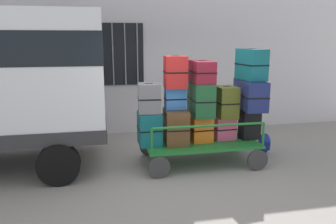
% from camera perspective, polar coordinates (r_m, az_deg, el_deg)
% --- Properties ---
extents(ground_plane, '(40.00, 40.00, 0.00)m').
position_cam_1_polar(ground_plane, '(6.52, 1.57, -9.09)').
color(ground_plane, gray).
extents(building_wall, '(12.00, 0.38, 5.00)m').
position_cam_1_polar(building_wall, '(8.73, -2.47, 13.06)').
color(building_wall, silver).
rests_on(building_wall, ground).
extents(luggage_cart, '(2.22, 1.26, 0.44)m').
position_cam_1_polar(luggage_cart, '(6.62, 5.46, -5.48)').
color(luggage_cart, '#1E722D').
rests_on(luggage_cart, ground).
extents(cart_railing, '(2.11, 1.12, 0.46)m').
position_cam_1_polar(cart_railing, '(6.50, 5.54, -1.71)').
color(cart_railing, '#1E722D').
rests_on(cart_railing, luggage_cart).
extents(suitcase_left_bottom, '(0.42, 0.52, 0.62)m').
position_cam_1_polar(suitcase_left_bottom, '(6.29, -3.15, -2.78)').
color(suitcase_left_bottom, '#0F5960').
rests_on(suitcase_left_bottom, luggage_cart).
extents(suitcase_left_middle, '(0.44, 0.49, 0.54)m').
position_cam_1_polar(suitcase_left_middle, '(6.16, -3.20, 2.39)').
color(suitcase_left_middle, slate).
rests_on(suitcase_left_middle, suitcase_left_bottom).
extents(suitcase_midleft_bottom, '(0.46, 0.67, 0.65)m').
position_cam_1_polar(suitcase_midleft_bottom, '(6.35, 1.33, -2.49)').
color(suitcase_midleft_bottom, brown).
rests_on(suitcase_midleft_bottom, luggage_cart).
extents(suitcase_midleft_middle, '(0.40, 0.28, 0.41)m').
position_cam_1_polar(suitcase_midleft_middle, '(6.30, 1.23, 2.30)').
color(suitcase_midleft_middle, '#3372C6').
rests_on(suitcase_midleft_middle, suitcase_midleft_bottom).
extents(suitcase_midleft_top, '(0.43, 0.45, 0.58)m').
position_cam_1_polar(suitcase_midleft_top, '(6.22, 1.26, 6.79)').
color(suitcase_midleft_top, '#B21E1E').
rests_on(suitcase_midleft_top, suitcase_midleft_middle).
extents(suitcase_center_bottom, '(0.42, 0.43, 0.51)m').
position_cam_1_polar(suitcase_center_bottom, '(6.53, 5.52, -2.76)').
color(suitcase_center_bottom, orange).
rests_on(suitcase_center_bottom, luggage_cart).
extents(suitcase_center_middle, '(0.42, 0.80, 0.64)m').
position_cam_1_polar(suitcase_center_middle, '(6.42, 5.57, 2.23)').
color(suitcase_center_middle, '#194C28').
rests_on(suitcase_center_middle, suitcase_center_bottom).
extents(suitcase_center_top, '(0.41, 0.74, 0.40)m').
position_cam_1_polar(suitcase_center_top, '(6.33, 5.73, 6.83)').
color(suitcase_center_top, maroon).
rests_on(suitcase_center_top, suitcase_center_middle).
extents(suitcase_midright_bottom, '(0.43, 0.34, 0.45)m').
position_cam_1_polar(suitcase_midright_bottom, '(6.73, 9.48, -2.69)').
color(suitcase_midright_bottom, '#CC4C72').
rests_on(suitcase_midright_bottom, luggage_cart).
extents(suitcase_midright_middle, '(0.38, 0.50, 0.61)m').
position_cam_1_polar(suitcase_midright_middle, '(6.58, 9.75, 1.68)').
color(suitcase_midright_middle, '#4C5119').
rests_on(suitcase_midright_middle, suitcase_midright_bottom).
extents(suitcase_right_bottom, '(0.39, 0.29, 0.60)m').
position_cam_1_polar(suitcase_right_bottom, '(6.83, 13.62, -1.96)').
color(suitcase_right_bottom, black).
rests_on(suitcase_right_bottom, luggage_cart).
extents(suitcase_right_middle, '(0.50, 1.01, 0.56)m').
position_cam_1_polar(suitcase_right_middle, '(6.76, 13.71, 2.91)').
color(suitcase_right_middle, navy).
rests_on(suitcase_right_middle, suitcase_right_bottom).
extents(suitcase_right_top, '(0.43, 0.69, 0.59)m').
position_cam_1_polar(suitcase_right_top, '(6.71, 13.90, 7.80)').
color(suitcase_right_top, '#0F5960').
rests_on(suitcase_right_top, suitcase_right_middle).
extents(backpack, '(0.27, 0.22, 0.44)m').
position_cam_1_polar(backpack, '(7.42, 15.98, -5.13)').
color(backpack, navy).
rests_on(backpack, ground).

